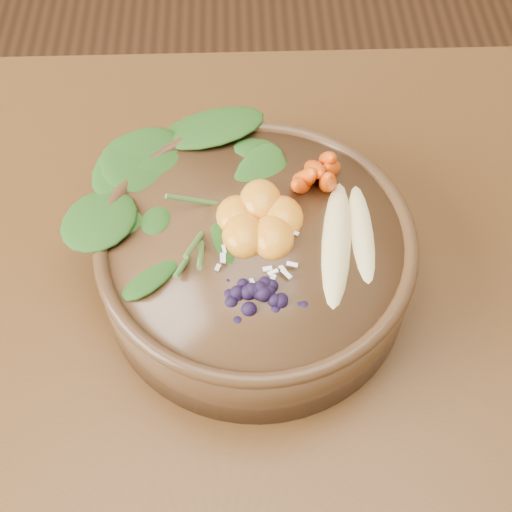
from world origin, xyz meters
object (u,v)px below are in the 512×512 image
mandarin_cluster (259,211)px  dining_table (341,427)px  carrot_cluster (317,145)px  banana_halves (351,228)px  blueberry_pile (256,282)px  stoneware_bowl (256,262)px  kale_heap (210,169)px

mandarin_cluster → dining_table: bearing=-58.7°
carrot_cluster → banana_halves: size_ratio=0.50×
blueberry_pile → mandarin_cluster: bearing=86.3°
banana_halves → stoneware_bowl: bearing=-177.3°
kale_heap → mandarin_cluster: 0.06m
banana_halves → blueberry_pile: size_ratio=1.21×
carrot_cluster → blueberry_pile: bearing=-109.5°
kale_heap → banana_halves: size_ratio=1.18×
banana_halves → mandarin_cluster: (-0.08, 0.02, 0.00)m
kale_heap → blueberry_pile: kale_heap is taller
kale_heap → blueberry_pile: (0.04, -0.12, -0.00)m
dining_table → mandarin_cluster: size_ratio=17.93×
stoneware_bowl → mandarin_cluster: bearing=79.2°
kale_heap → carrot_cluster: bearing=6.0°
kale_heap → carrot_cluster: (0.10, 0.01, 0.02)m
kale_heap → carrot_cluster: 0.10m
stoneware_bowl → kale_heap: bearing=122.4°
kale_heap → mandarin_cluster: bearing=-46.2°
dining_table → blueberry_pile: 0.21m
kale_heap → banana_halves: (0.12, -0.06, -0.01)m
dining_table → mandarin_cluster: bearing=121.3°
mandarin_cluster → kale_heap: bearing=133.8°
blueberry_pile → banana_halves: bearing=34.0°
dining_table → blueberry_pile: blueberry_pile is taller
kale_heap → banana_halves: bearing=-28.0°
carrot_cluster → mandarin_cluster: 0.08m
dining_table → banana_halves: bearing=89.2°
kale_heap → blueberry_pile: 0.13m
stoneware_bowl → mandarin_cluster: mandarin_cluster is taller
dining_table → mandarin_cluster: (-0.08, 0.13, 0.18)m
carrot_cluster → mandarin_cluster: bearing=-129.8°
dining_table → banana_halves: banana_halves is taller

